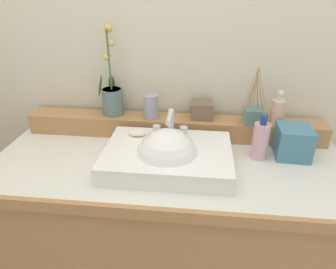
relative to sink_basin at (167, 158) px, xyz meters
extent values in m
cube|color=beige|center=(0.00, 0.43, 0.44)|extent=(3.13, 0.20, 2.62)
cube|color=#AB7A48|center=(0.00, 0.04, -0.47)|extent=(1.37, 0.55, 0.80)
cube|color=silver|center=(0.00, 0.04, -0.05)|extent=(1.39, 0.58, 0.04)
cube|color=#AB7A48|center=(0.00, -0.25, -0.05)|extent=(1.39, 0.02, 0.04)
cube|color=#AB7A48|center=(0.00, 0.26, 0.01)|extent=(1.31, 0.11, 0.09)
cube|color=white|center=(0.00, 0.01, 0.00)|extent=(0.48, 0.34, 0.07)
sphere|color=white|center=(0.00, -0.01, 0.00)|extent=(0.24, 0.24, 0.24)
cylinder|color=silver|center=(0.00, 0.13, 0.08)|extent=(0.02, 0.02, 0.10)
cylinder|color=silver|center=(0.00, 0.07, 0.13)|extent=(0.02, 0.11, 0.02)
sphere|color=silver|center=(0.00, 0.13, 0.13)|extent=(0.03, 0.03, 0.03)
cylinder|color=silver|center=(-0.06, 0.13, 0.05)|extent=(0.03, 0.03, 0.04)
cylinder|color=silver|center=(0.06, 0.13, 0.05)|extent=(0.03, 0.03, 0.04)
ellipsoid|color=#EDE3C7|center=(-0.13, 0.10, 0.05)|extent=(0.07, 0.04, 0.02)
cylinder|color=slate|center=(-0.27, 0.27, 0.11)|extent=(0.09, 0.09, 0.12)
cylinder|color=tan|center=(-0.27, 0.27, 0.16)|extent=(0.08, 0.08, 0.01)
cylinder|color=#476B38|center=(-0.27, 0.27, 0.30)|extent=(0.01, 0.01, 0.25)
ellipsoid|color=#387033|center=(-0.32, 0.27, 0.19)|extent=(0.03, 0.03, 0.10)
ellipsoid|color=#387033|center=(-0.28, 0.31, 0.19)|extent=(0.03, 0.03, 0.08)
sphere|color=gold|center=(-0.29, 0.27, 0.31)|extent=(0.03, 0.03, 0.03)
sphere|color=gold|center=(-0.26, 0.27, 0.36)|extent=(0.03, 0.03, 0.03)
sphere|color=gold|center=(-0.27, 0.29, 0.42)|extent=(0.03, 0.03, 0.03)
cylinder|color=#E4B292|center=(0.44, 0.24, 0.11)|extent=(0.05, 0.05, 0.11)
cylinder|color=silver|center=(0.44, 0.24, 0.17)|extent=(0.02, 0.02, 0.02)
cylinder|color=silver|center=(0.44, 0.24, 0.19)|extent=(0.02, 0.02, 0.02)
cylinder|color=silver|center=(0.44, 0.22, 0.19)|extent=(0.01, 0.03, 0.01)
cylinder|color=#9394A3|center=(-0.10, 0.24, 0.11)|extent=(0.06, 0.06, 0.11)
cube|color=slate|center=(0.34, 0.23, 0.09)|extent=(0.07, 0.07, 0.07)
cylinder|color=#9E7A4C|center=(0.36, 0.24, 0.19)|extent=(0.05, 0.01, 0.16)
cylinder|color=#9E7A4C|center=(0.35, 0.25, 0.18)|extent=(0.03, 0.04, 0.14)
cylinder|color=#9E7A4C|center=(0.33, 0.25, 0.20)|extent=(0.01, 0.04, 0.18)
cylinder|color=#9E7A4C|center=(0.32, 0.24, 0.19)|extent=(0.03, 0.01, 0.15)
cylinder|color=#9E7A4C|center=(0.31, 0.22, 0.20)|extent=(0.06, 0.04, 0.18)
cylinder|color=#9E7A4C|center=(0.33, 0.22, 0.20)|extent=(0.01, 0.04, 0.18)
cylinder|color=#9E7A4C|center=(0.36, 0.21, 0.20)|extent=(0.05, 0.05, 0.19)
cube|color=brown|center=(0.12, 0.27, 0.09)|extent=(0.10, 0.08, 0.07)
cylinder|color=#D0A0AD|center=(0.36, 0.10, 0.04)|extent=(0.06, 0.06, 0.15)
cylinder|color=navy|center=(0.36, 0.10, 0.12)|extent=(0.03, 0.03, 0.02)
cylinder|color=navy|center=(0.36, 0.10, 0.14)|extent=(0.03, 0.03, 0.02)
cylinder|color=navy|center=(0.36, 0.08, 0.14)|extent=(0.01, 0.03, 0.01)
cube|color=teal|center=(0.49, 0.13, 0.03)|extent=(0.14, 0.14, 0.13)
camera|label=1|loc=(0.11, -0.96, 0.60)|focal=32.25mm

